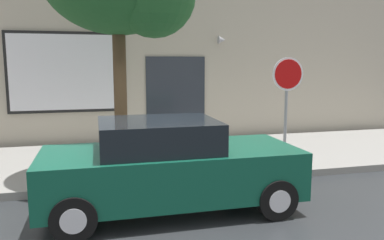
# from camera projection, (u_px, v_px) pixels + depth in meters

# --- Properties ---
(ground_plane) EXTENTS (60.00, 60.00, 0.00)m
(ground_plane) POSITION_uv_depth(u_px,v_px,m) (138.00, 211.00, 6.31)
(ground_plane) COLOR #282B2D
(sidewalk) EXTENTS (20.00, 4.00, 0.15)m
(sidewalk) POSITION_uv_depth(u_px,v_px,m) (124.00, 161.00, 9.18)
(sidewalk) COLOR gray
(sidewalk) RESTS_ON ground
(building_facade) EXTENTS (20.00, 0.67, 7.00)m
(building_facade) POSITION_uv_depth(u_px,v_px,m) (114.00, 25.00, 11.07)
(building_facade) COLOR #B2A893
(building_facade) RESTS_ON ground
(parked_car) EXTENTS (4.11, 1.80, 1.51)m
(parked_car) POSITION_uv_depth(u_px,v_px,m) (169.00, 166.00, 6.25)
(parked_car) COLOR #0F4C38
(parked_car) RESTS_ON ground
(stop_sign) EXTENTS (0.76, 0.10, 2.39)m
(stop_sign) POSITION_uv_depth(u_px,v_px,m) (287.00, 88.00, 8.71)
(stop_sign) COLOR gray
(stop_sign) RESTS_ON sidewalk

